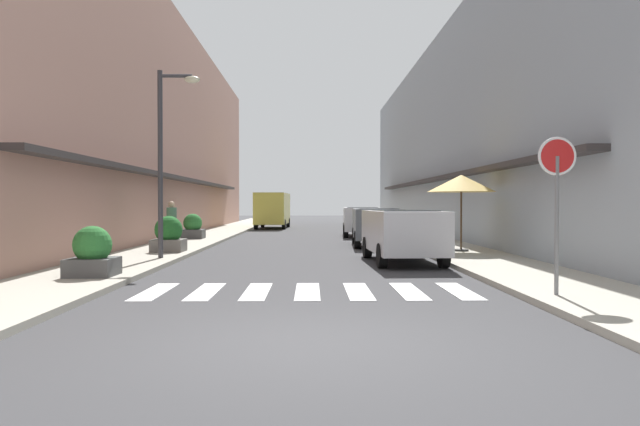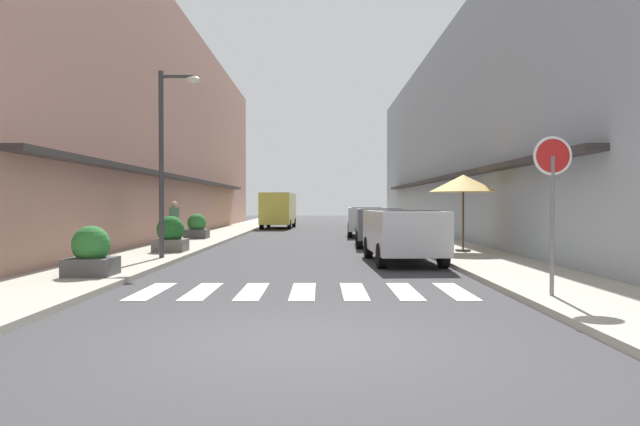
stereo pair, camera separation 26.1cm
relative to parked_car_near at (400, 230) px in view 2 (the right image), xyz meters
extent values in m
plane|color=#38383A|center=(-2.62, 10.36, -0.92)|extent=(108.65, 108.65, 0.00)
cube|color=#ADA899|center=(-7.55, 10.36, -0.86)|extent=(2.51, 69.14, 0.12)
cube|color=#ADA899|center=(2.31, 10.36, -0.86)|extent=(2.51, 69.14, 0.12)
cube|color=#A87A6B|center=(-11.31, 11.83, 4.46)|extent=(5.00, 46.45, 10.76)
cube|color=#332D2D|center=(-8.56, 11.83, 1.88)|extent=(0.50, 32.51, 0.16)
cube|color=#939EA8|center=(6.06, 11.83, 3.99)|extent=(5.00, 46.45, 9.82)
cube|color=#332D2D|center=(3.31, 11.83, 1.88)|extent=(0.50, 32.51, 0.16)
cube|color=silver|center=(-5.47, -5.34, -0.92)|extent=(0.45, 2.20, 0.01)
cube|color=silver|center=(-4.52, -5.34, -0.92)|extent=(0.45, 2.20, 0.01)
cube|color=silver|center=(-3.57, -5.34, -0.92)|extent=(0.45, 2.20, 0.01)
cube|color=silver|center=(-2.62, -5.34, -0.92)|extent=(0.45, 2.20, 0.01)
cube|color=silver|center=(-1.67, -5.34, -0.92)|extent=(0.45, 2.20, 0.01)
cube|color=silver|center=(-0.72, -5.34, -0.92)|extent=(0.45, 2.20, 0.01)
cube|color=silver|center=(0.23, -5.34, -0.92)|extent=(0.45, 2.20, 0.01)
cube|color=silver|center=(0.00, 0.04, -0.04)|extent=(1.90, 4.38, 1.13)
cube|color=black|center=(0.00, -0.18, 0.27)|extent=(1.55, 2.47, 0.56)
cylinder|color=black|center=(-0.84, 1.44, -0.60)|extent=(0.24, 0.65, 0.64)
cylinder|color=black|center=(0.74, 1.49, -0.60)|extent=(0.24, 0.65, 0.64)
cylinder|color=black|center=(-0.74, -1.41, -0.60)|extent=(0.24, 0.65, 0.64)
cylinder|color=black|center=(0.84, -1.36, -0.60)|extent=(0.24, 0.65, 0.64)
cube|color=#4C5156|center=(0.00, 6.45, -0.04)|extent=(1.93, 4.25, 1.13)
cube|color=black|center=(0.00, 6.24, 0.27)|extent=(1.57, 2.40, 0.56)
cylinder|color=black|center=(-0.73, 7.86, -0.60)|extent=(0.25, 0.65, 0.64)
cylinder|color=black|center=(0.86, 7.79, -0.60)|extent=(0.25, 0.65, 0.64)
cylinder|color=black|center=(-0.86, 5.11, -0.60)|extent=(0.25, 0.65, 0.64)
cylinder|color=black|center=(0.73, 5.04, -0.60)|extent=(0.25, 0.65, 0.64)
cube|color=silver|center=(0.00, 13.27, -0.04)|extent=(1.95, 4.52, 1.13)
cube|color=black|center=(0.00, 13.05, 0.27)|extent=(1.58, 2.55, 0.56)
cylinder|color=black|center=(-0.73, 14.78, -0.60)|extent=(0.25, 0.65, 0.64)
cylinder|color=black|center=(0.86, 14.71, -0.60)|extent=(0.25, 0.65, 0.64)
cylinder|color=black|center=(-0.86, 11.84, -0.60)|extent=(0.25, 0.65, 0.64)
cylinder|color=black|center=(0.73, 11.77, -0.60)|extent=(0.25, 0.65, 0.64)
cube|color=#D8CC4C|center=(-5.10, 22.98, 0.41)|extent=(2.15, 5.47, 2.03)
cube|color=black|center=(-5.10, 22.71, 1.17)|extent=(1.75, 3.08, 0.56)
cylinder|color=black|center=(-5.92, 24.79, -0.60)|extent=(0.24, 0.65, 0.64)
cylinder|color=black|center=(-4.13, 24.73, -0.60)|extent=(0.24, 0.65, 0.64)
cylinder|color=black|center=(-6.06, 21.23, -0.60)|extent=(0.24, 0.65, 0.64)
cylinder|color=black|center=(-4.27, 21.17, -0.60)|extent=(0.24, 0.65, 0.64)
cylinder|color=slate|center=(1.56, -6.54, 0.36)|extent=(0.07, 0.07, 2.32)
cylinder|color=red|center=(1.56, -6.54, 1.52)|extent=(0.64, 0.03, 0.64)
torus|color=white|center=(1.56, -6.54, 1.52)|extent=(0.65, 0.05, 0.65)
cylinder|color=#38383D|center=(-6.80, 0.28, 1.83)|extent=(0.14, 0.14, 5.27)
cylinder|color=#38383D|center=(-6.35, 0.28, 4.32)|extent=(0.90, 0.10, 0.10)
ellipsoid|color=beige|center=(-5.90, 0.28, 4.22)|extent=(0.44, 0.28, 0.20)
cylinder|color=#262626|center=(2.29, 2.49, -0.77)|extent=(0.48, 0.48, 0.06)
cylinder|color=#4C3823|center=(2.29, 2.49, 0.29)|extent=(0.06, 0.06, 2.18)
cone|color=#D8B259|center=(2.29, 2.49, 1.38)|extent=(2.17, 2.17, 0.55)
cube|color=#4C4C4C|center=(-7.18, -3.84, -0.61)|extent=(0.95, 0.95, 0.38)
sphere|color=#2D7533|center=(-7.18, -3.84, -0.14)|extent=(0.80, 0.80, 0.80)
cube|color=slate|center=(-7.09, 2.43, -0.61)|extent=(0.99, 0.99, 0.39)
sphere|color=#236628|center=(-7.09, 2.43, -0.10)|extent=(0.88, 0.88, 0.88)
cube|color=#4C4C4C|center=(-7.74, 9.47, -0.60)|extent=(0.97, 0.97, 0.40)
sphere|color=#2D7533|center=(-7.74, 9.47, -0.12)|extent=(0.81, 0.81, 0.81)
cylinder|color=#282B33|center=(-7.28, 3.63, -0.41)|extent=(0.26, 0.26, 0.78)
cylinder|color=#4C7259|center=(-7.28, 3.63, 0.29)|extent=(0.34, 0.34, 0.62)
sphere|color=tan|center=(-7.28, 3.63, 0.70)|extent=(0.21, 0.21, 0.21)
camera|label=1|loc=(-2.57, -16.28, 0.73)|focal=32.90mm
camera|label=2|loc=(-2.31, -16.29, 0.73)|focal=32.90mm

